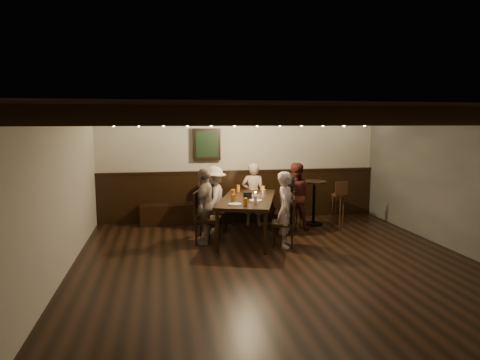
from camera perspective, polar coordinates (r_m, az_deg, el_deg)
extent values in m
plane|color=black|center=(6.86, 5.54, -11.50)|extent=(7.00, 7.00, 0.00)
plane|color=black|center=(6.47, 5.82, 8.98)|extent=(7.00, 7.00, 0.00)
plane|color=beige|center=(9.94, 0.09, 1.68)|extent=(6.50, 0.00, 6.50)
plane|color=#484845|center=(8.08, 28.41, -0.70)|extent=(0.00, 7.00, 7.00)
plane|color=beige|center=(6.47, -23.20, -2.29)|extent=(0.00, 7.00, 7.00)
cube|color=black|center=(9.99, 0.13, -2.05)|extent=(6.50, 0.08, 1.10)
cube|color=black|center=(9.69, -4.25, -4.35)|extent=(3.00, 0.45, 0.45)
cube|color=black|center=(9.68, -4.47, 4.76)|extent=(0.62, 0.12, 0.72)
cube|color=black|center=(9.62, -4.43, 4.74)|extent=(0.50, 0.02, 0.58)
cube|color=black|center=(3.78, 18.28, 8.11)|extent=(6.50, 0.10, 0.16)
cube|color=black|center=(4.83, 11.62, 8.20)|extent=(6.50, 0.10, 0.16)
cube|color=black|center=(5.92, 7.39, 8.19)|extent=(6.50, 0.10, 0.16)
cube|color=black|center=(7.03, 4.48, 8.17)|extent=(6.50, 0.10, 0.16)
cube|color=black|center=(8.16, 2.37, 8.14)|extent=(6.50, 0.10, 0.16)
cube|color=black|center=(9.29, 0.78, 8.10)|extent=(6.50, 0.10, 0.16)
sphere|color=#FFE099|center=(9.15, -16.49, 7.04)|extent=(0.07, 0.07, 0.07)
sphere|color=#FFE099|center=(9.11, -7.79, 7.28)|extent=(0.07, 0.07, 0.07)
sphere|color=#FFE099|center=(9.27, 0.80, 7.36)|extent=(0.07, 0.07, 0.07)
sphere|color=#FFE099|center=(9.64, 8.91, 7.29)|extent=(0.07, 0.07, 0.07)
sphere|color=#FFE099|center=(10.17, 16.30, 7.09)|extent=(0.07, 0.07, 0.07)
cube|color=black|center=(8.27, 1.04, -2.60)|extent=(1.57, 2.33, 0.06)
cylinder|color=black|center=(7.44, -3.06, -6.95)|extent=(0.06, 0.06, 0.74)
cylinder|color=black|center=(9.37, -0.81, -3.85)|extent=(0.06, 0.06, 0.74)
cylinder|color=black|center=(7.34, 3.40, -7.16)|extent=(0.06, 0.06, 0.74)
cylinder|color=black|center=(9.29, 4.29, -3.97)|extent=(0.06, 0.06, 0.74)
cube|color=black|center=(8.88, -3.14, -4.31)|extent=(0.49, 0.49, 0.05)
cube|color=black|center=(8.87, -4.27, -2.78)|extent=(0.15, 0.38, 0.42)
cube|color=black|center=(8.00, -4.34, -5.21)|extent=(0.56, 0.56, 0.05)
cube|color=black|center=(7.99, -5.78, -3.26)|extent=(0.18, 0.44, 0.49)
cube|color=black|center=(8.73, 5.95, -4.39)|extent=(0.52, 0.52, 0.05)
cube|color=black|center=(8.68, 7.20, -2.80)|extent=(0.16, 0.40, 0.45)
cube|color=black|center=(7.85, 5.77, -5.76)|extent=(0.52, 0.52, 0.05)
cube|color=black|center=(7.79, 7.17, -4.00)|extent=(0.16, 0.40, 0.45)
imported|color=#242426|center=(9.31, -3.85, -2.54)|extent=(0.67, 0.54, 1.18)
imported|color=gray|center=(9.31, 1.77, -1.92)|extent=(0.58, 0.47, 1.38)
imported|color=maroon|center=(9.11, 7.32, -2.11)|extent=(0.81, 0.72, 1.41)
imported|color=#A09187|center=(8.83, -3.47, -2.52)|extent=(0.75, 0.99, 1.36)
imported|color=gray|center=(7.96, -4.71, -3.45)|extent=(0.59, 0.90, 1.42)
imported|color=#232325|center=(8.69, 6.30, -3.25)|extent=(0.55, 0.68, 1.21)
imported|color=#BCA59F|center=(7.79, 6.16, -3.91)|extent=(0.47, 0.58, 1.37)
cylinder|color=#BF7219|center=(8.97, -0.23, -1.11)|extent=(0.07, 0.07, 0.14)
cylinder|color=#BF7219|center=(8.86, 3.12, -1.23)|extent=(0.07, 0.07, 0.14)
cylinder|color=#BF7219|center=(8.39, -0.92, -1.74)|extent=(0.07, 0.07, 0.14)
cylinder|color=silver|center=(8.42, 3.23, -1.72)|extent=(0.07, 0.07, 0.14)
cylinder|color=#BF7219|center=(7.84, -0.93, -2.42)|extent=(0.07, 0.07, 0.14)
cylinder|color=silver|center=(7.69, 2.06, -2.62)|extent=(0.07, 0.07, 0.14)
cylinder|color=#BF7219|center=(7.46, 0.73, -2.94)|extent=(0.07, 0.07, 0.14)
cylinder|color=white|center=(7.60, -0.68, -3.23)|extent=(0.24, 0.24, 0.01)
cylinder|color=white|center=(7.95, 2.09, -2.74)|extent=(0.24, 0.24, 0.01)
cube|color=black|center=(8.20, 1.00, -2.03)|extent=(0.15, 0.10, 0.12)
cylinder|color=beige|center=(8.54, 2.07, -1.88)|extent=(0.05, 0.05, 0.05)
cylinder|color=black|center=(9.65, 9.75, -5.75)|extent=(0.40, 0.40, 0.04)
cylinder|color=black|center=(9.55, 9.81, -3.09)|extent=(0.06, 0.06, 0.91)
cylinder|color=black|center=(9.48, 9.88, -0.26)|extent=(0.55, 0.55, 0.05)
cylinder|color=#352211|center=(9.17, 7.34, -2.22)|extent=(0.31, 0.31, 0.05)
cube|color=#352211|center=(9.01, 7.71, -1.34)|extent=(0.28, 0.05, 0.29)
cylinder|color=#352211|center=(9.56, 12.96, -1.94)|extent=(0.31, 0.31, 0.05)
cube|color=#352211|center=(9.41, 13.36, -1.09)|extent=(0.27, 0.03, 0.29)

